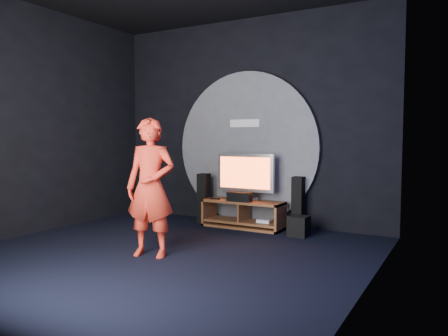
{
  "coord_description": "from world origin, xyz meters",
  "views": [
    {
      "loc": [
        3.32,
        -4.29,
        1.48
      ],
      "look_at": [
        0.34,
        1.05,
        1.05
      ],
      "focal_mm": 35.0,
      "sensor_mm": 36.0,
      "label": 1
    }
  ],
  "objects_px": {
    "media_console": "(244,216)",
    "player": "(151,187)",
    "tv": "(245,175)",
    "subwoofer": "(299,226)",
    "tower_speaker_left": "(204,198)",
    "tower_speaker_right": "(298,203)"
  },
  "relations": [
    {
      "from": "media_console",
      "to": "player",
      "type": "relative_size",
      "value": 0.78
    },
    {
      "from": "tv",
      "to": "subwoofer",
      "type": "height_order",
      "value": "tv"
    },
    {
      "from": "tv",
      "to": "tower_speaker_left",
      "type": "relative_size",
      "value": 1.18
    },
    {
      "from": "tower_speaker_left",
      "to": "player",
      "type": "distance_m",
      "value": 2.24
    },
    {
      "from": "media_console",
      "to": "tower_speaker_right",
      "type": "bearing_deg",
      "value": 17.45
    },
    {
      "from": "media_console",
      "to": "tv",
      "type": "distance_m",
      "value": 0.68
    },
    {
      "from": "media_console",
      "to": "tv",
      "type": "height_order",
      "value": "tv"
    },
    {
      "from": "tv",
      "to": "player",
      "type": "distance_m",
      "value": 2.18
    },
    {
      "from": "media_console",
      "to": "subwoofer",
      "type": "distance_m",
      "value": 1.02
    },
    {
      "from": "tv",
      "to": "subwoofer",
      "type": "distance_m",
      "value": 1.26
    },
    {
      "from": "tv",
      "to": "tower_speaker_right",
      "type": "bearing_deg",
      "value": 13.07
    },
    {
      "from": "media_console",
      "to": "subwoofer",
      "type": "relative_size",
      "value": 4.39
    },
    {
      "from": "tower_speaker_left",
      "to": "player",
      "type": "xyz_separation_m",
      "value": [
        0.55,
        -2.13,
        0.43
      ]
    },
    {
      "from": "subwoofer",
      "to": "player",
      "type": "height_order",
      "value": "player"
    },
    {
      "from": "tv",
      "to": "tower_speaker_left",
      "type": "distance_m",
      "value": 0.9
    },
    {
      "from": "media_console",
      "to": "subwoofer",
      "type": "bearing_deg",
      "value": -9.62
    },
    {
      "from": "tower_speaker_left",
      "to": "media_console",
      "type": "bearing_deg",
      "value": -2.14
    },
    {
      "from": "tv",
      "to": "tower_speaker_left",
      "type": "bearing_deg",
      "value": -177.22
    },
    {
      "from": "tower_speaker_left",
      "to": "subwoofer",
      "type": "height_order",
      "value": "tower_speaker_left"
    },
    {
      "from": "tower_speaker_right",
      "to": "tv",
      "type": "bearing_deg",
      "value": -166.93
    },
    {
      "from": "tv",
      "to": "tower_speaker_right",
      "type": "height_order",
      "value": "tv"
    },
    {
      "from": "player",
      "to": "tower_speaker_right",
      "type": "bearing_deg",
      "value": 51.28
    }
  ]
}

